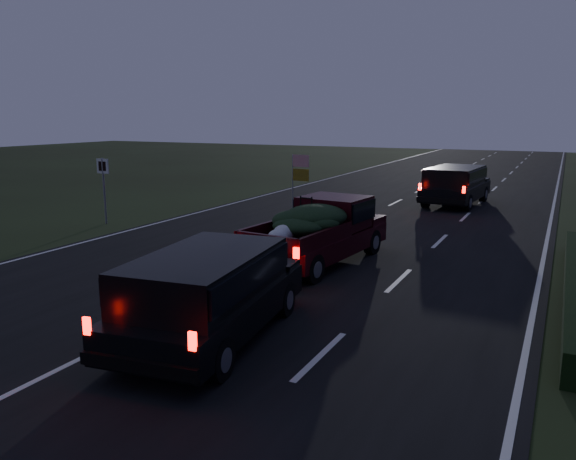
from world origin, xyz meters
The scene contains 6 objects.
ground centered at (0.00, 0.00, 0.00)m, with size 120.00×120.00×0.00m, color black.
road_asphalt centered at (0.00, 0.00, 0.01)m, with size 14.00×120.00×0.02m, color black.
route_sign centered at (-8.50, 5.00, 1.66)m, with size 0.55×0.08×2.50m.
pickup_truck centered at (1.09, 3.28, 1.00)m, with size 2.46×5.27×2.68m.
lead_suv centered at (2.62, 15.58, 1.08)m, with size 2.44×5.12×1.43m.
rear_suv centered at (1.49, -2.75, 1.03)m, with size 2.59×4.93×1.36m.
Camera 1 is at (7.09, -10.81, 4.06)m, focal length 35.00 mm.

